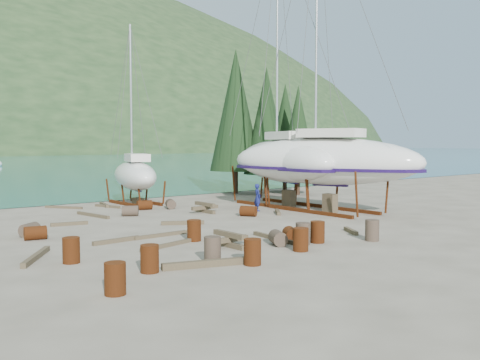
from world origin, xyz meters
TOP-DOWN VIEW (x-y plane):
  - ground at (0.00, 0.00)m, footprint 600.00×600.00m
  - cypress_near_right at (12.50, 12.00)m, footprint 3.60×3.60m
  - cypress_mid_right at (14.00, 10.00)m, footprint 3.06×3.06m
  - cypress_back_left at (11.00, 14.00)m, footprint 4.14×4.14m
  - cypress_far_right at (15.50, 13.00)m, footprint 3.24×3.24m
  - large_sailboat_near at (7.88, 1.90)m, footprint 7.00×12.44m
  - large_sailboat_far at (7.97, 5.39)m, footprint 6.54×11.94m
  - small_sailboat_shore at (1.06, 12.28)m, footprint 4.27×7.73m
  - worker at (5.02, 4.48)m, footprint 0.57×0.69m
  - drum_0 at (-9.53, -6.37)m, footprint 0.58×0.58m
  - drum_1 at (-1.38, -4.07)m, footprint 0.92×1.05m
  - drum_2 at (-8.45, 3.25)m, footprint 0.97×0.73m
  - drum_3 at (-1.51, -5.45)m, footprint 0.58×0.58m
  - drum_4 at (0.05, 9.25)m, footprint 0.99×0.77m
  - drum_5 at (-0.51, -4.60)m, footprint 0.58×0.58m
  - drum_6 at (3.11, 3.08)m, footprint 0.95×1.05m
  - drum_7 at (0.24, -4.70)m, footprint 0.58×0.58m
  - drum_8 at (-8.97, -1.93)m, footprint 0.58×0.58m
  - drum_9 at (-1.91, 7.32)m, footprint 1.05×0.97m
  - drum_10 at (-4.40, -6.04)m, footprint 0.58×0.58m
  - drum_11 at (1.60, 8.74)m, footprint 0.90×1.04m
  - drum_12 at (-0.37, -3.78)m, footprint 0.96×1.05m
  - drum_13 at (-7.57, -4.78)m, footprint 0.58×0.58m
  - drum_14 at (-3.44, -1.19)m, footprint 0.58×0.58m
  - drum_15 at (-8.35, 4.27)m, footprint 1.05×1.01m
  - drum_16 at (-5.18, -4.86)m, footprint 0.58×0.58m
  - drum_17 at (2.31, -5.84)m, footprint 0.58×0.58m
  - timber_0 at (-3.49, 13.03)m, footprint 1.59×2.26m
  - timber_1 at (5.10, 2.82)m, footprint 1.19×1.42m
  - timber_3 at (-4.73, -1.52)m, footprint 3.19×0.89m
  - timber_4 at (-5.85, 6.14)m, footprint 1.77×0.57m
  - timber_5 at (-0.69, -3.09)m, footprint 0.51×2.87m
  - timber_6 at (-1.03, 12.57)m, footprint 0.66×2.04m
  - timber_7 at (3.18, -4.03)m, footprint 0.94×1.37m
  - timber_8 at (-1.39, 2.81)m, footprint 1.93×1.25m
  - timber_9 at (-1.16, 11.80)m, footprint 0.80×2.07m
  - timber_10 at (-3.62, 8.43)m, footprint 0.61×3.02m
  - timber_11 at (-3.98, 0.55)m, footprint 2.62×0.22m
  - timber_12 at (-6.09, 0.53)m, footprint 2.13×0.32m
  - timber_14 at (-9.69, -0.55)m, footprint 1.82×2.56m
  - timber_16 at (-5.76, -5.31)m, footprint 2.90×1.16m
  - timber_pile_fore at (-3.13, -3.16)m, footprint 1.80×1.80m
  - timber_pile_aft at (2.13, 5.85)m, footprint 1.80×1.80m

SIDE VIEW (x-z plane):
  - ground at x=0.00m, z-range 0.00..0.00m
  - timber_0 at x=-3.49m, z-range 0.00..0.14m
  - timber_3 at x=-4.73m, z-range 0.00..0.15m
  - timber_9 at x=-1.16m, z-range 0.00..0.15m
  - timber_11 at x=-3.98m, z-range 0.00..0.15m
  - timber_5 at x=-0.69m, z-range 0.00..0.16m
  - timber_10 at x=-3.62m, z-range 0.00..0.16m
  - timber_12 at x=-6.09m, z-range 0.00..0.17m
  - timber_4 at x=-5.85m, z-range 0.00..0.17m
  - timber_7 at x=3.18m, z-range 0.00..0.17m
  - timber_14 at x=-9.69m, z-range 0.00..0.18m
  - timber_8 at x=-1.39m, z-range 0.00..0.19m
  - timber_6 at x=-1.03m, z-range 0.00..0.19m
  - timber_1 at x=5.10m, z-range 0.00..0.19m
  - timber_16 at x=-5.76m, z-range 0.00..0.23m
  - drum_1 at x=-1.38m, z-range 0.00..0.58m
  - drum_2 at x=-8.45m, z-range 0.00..0.58m
  - drum_4 at x=0.05m, z-range 0.00..0.58m
  - drum_6 at x=3.11m, z-range 0.00..0.58m
  - drum_9 at x=-1.91m, z-range 0.00..0.58m
  - drum_11 at x=1.60m, z-range 0.00..0.58m
  - drum_12 at x=-0.37m, z-range 0.00..0.58m
  - drum_15 at x=-8.35m, z-range 0.00..0.58m
  - timber_pile_fore at x=-3.13m, z-range 0.00..0.60m
  - timber_pile_aft at x=2.13m, z-range 0.00..0.60m
  - drum_0 at x=-9.53m, z-range 0.00..0.88m
  - drum_3 at x=-1.51m, z-range 0.00..0.88m
  - drum_5 at x=-0.51m, z-range 0.00..0.88m
  - drum_7 at x=0.24m, z-range 0.00..0.88m
  - drum_8 at x=-8.97m, z-range 0.00..0.88m
  - drum_10 at x=-4.40m, z-range 0.00..0.88m
  - drum_13 at x=-7.57m, z-range 0.00..0.88m
  - drum_14 at x=-3.44m, z-range 0.00..0.88m
  - drum_16 at x=-5.18m, z-range 0.00..0.88m
  - drum_17 at x=2.31m, z-range 0.00..0.88m
  - worker at x=5.02m, z-range 0.00..1.63m
  - small_sailboat_shore at x=1.06m, z-range -3.96..7.84m
  - large_sailboat_far at x=7.97m, z-range -6.11..12.03m
  - large_sailboat_near at x=7.88m, z-range -6.38..12.44m
  - cypress_mid_right at x=14.00m, z-range 0.67..9.17m
  - cypress_far_right at x=15.50m, z-range 0.71..9.71m
  - cypress_near_right at x=12.50m, z-range 0.79..10.79m
  - cypress_back_left at x=11.00m, z-range 0.91..12.41m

